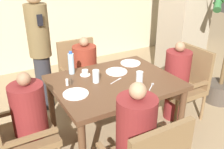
# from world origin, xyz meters

# --- Properties ---
(ground_plane) EXTENTS (16.00, 16.00, 0.00)m
(ground_plane) POSITION_xyz_m (0.00, 0.00, 0.00)
(ground_plane) COLOR #9E8460
(pillar_stone) EXTENTS (0.58, 0.58, 2.70)m
(pillar_stone) POSITION_xyz_m (1.72, 0.77, 1.35)
(pillar_stone) COLOR tan
(pillar_stone) RESTS_ON ground_plane
(dining_table) EXTENTS (1.31, 1.04, 0.78)m
(dining_table) POSITION_xyz_m (0.00, 0.00, 0.69)
(dining_table) COLOR brown
(dining_table) RESTS_ON ground_plane
(chair_left_side) EXTENTS (0.54, 0.54, 0.95)m
(chair_left_side) POSITION_xyz_m (-1.07, 0.00, 0.51)
(chair_left_side) COLOR brown
(chair_left_side) RESTS_ON ground_plane
(diner_in_left_chair) EXTENTS (0.32, 0.32, 1.08)m
(diner_in_left_chair) POSITION_xyz_m (-0.92, 0.00, 0.55)
(diner_in_left_chair) COLOR maroon
(diner_in_left_chair) RESTS_ON ground_plane
(chair_far_side) EXTENTS (0.54, 0.54, 0.95)m
(chair_far_side) POSITION_xyz_m (0.00, 0.94, 0.51)
(chair_far_side) COLOR brown
(chair_far_side) RESTS_ON ground_plane
(diner_in_far_chair) EXTENTS (0.32, 0.32, 1.07)m
(diner_in_far_chair) POSITION_xyz_m (-0.00, 0.79, 0.55)
(diner_in_far_chair) COLOR maroon
(diner_in_far_chair) RESTS_ON ground_plane
(chair_right_side) EXTENTS (0.54, 0.54, 0.95)m
(chair_right_side) POSITION_xyz_m (1.07, 0.00, 0.51)
(chair_right_side) COLOR brown
(chair_right_side) RESTS_ON ground_plane
(diner_in_right_chair) EXTENTS (0.32, 0.32, 1.07)m
(diner_in_right_chair) POSITION_xyz_m (0.92, 0.00, 0.55)
(diner_in_right_chair) COLOR maroon
(diner_in_right_chair) RESTS_ON ground_plane
(diner_in_near_chair) EXTENTS (0.32, 0.32, 1.16)m
(diner_in_near_chair) POSITION_xyz_m (-0.26, -0.79, 0.59)
(diner_in_near_chair) COLOR maroon
(diner_in_near_chair) RESTS_ON ground_plane
(standing_host) EXTENTS (0.29, 0.32, 1.70)m
(standing_host) POSITION_xyz_m (-0.49, 1.12, 0.91)
(standing_host) COLOR #2D2D33
(standing_host) RESTS_ON ground_plane
(plate_main_left) EXTENTS (0.25, 0.25, 0.01)m
(plate_main_left) POSITION_xyz_m (-0.48, -0.08, 0.79)
(plate_main_left) COLOR white
(plate_main_left) RESTS_ON dining_table
(plate_main_right) EXTENTS (0.25, 0.25, 0.01)m
(plate_main_right) POSITION_xyz_m (0.13, 0.18, 0.79)
(plate_main_right) COLOR white
(plate_main_right) RESTS_ON dining_table
(plate_dessert_center) EXTENTS (0.25, 0.25, 0.01)m
(plate_dessert_center) POSITION_xyz_m (0.43, 0.32, 0.79)
(plate_dessert_center) COLOR white
(plate_dessert_center) RESTS_ON dining_table
(teacup_with_saucer) EXTENTS (0.12, 0.12, 0.06)m
(teacup_with_saucer) POSITION_xyz_m (-0.22, 0.29, 0.81)
(teacup_with_saucer) COLOR white
(teacup_with_saucer) RESTS_ON dining_table
(water_bottle) EXTENTS (0.07, 0.07, 0.27)m
(water_bottle) POSITION_xyz_m (-0.33, 0.41, 0.90)
(water_bottle) COLOR #A3C6DB
(water_bottle) RESTS_ON dining_table
(glass_tall_near) EXTENTS (0.07, 0.07, 0.14)m
(glass_tall_near) POSITION_xyz_m (-0.05, -0.44, 0.85)
(glass_tall_near) COLOR silver
(glass_tall_near) RESTS_ON dining_table
(glass_tall_mid) EXTENTS (0.07, 0.07, 0.14)m
(glass_tall_mid) POSITION_xyz_m (-0.19, 0.06, 0.85)
(glass_tall_mid) COLOR silver
(glass_tall_mid) RESTS_ON dining_table
(glass_tall_far) EXTENTS (0.07, 0.07, 0.14)m
(glass_tall_far) POSITION_xyz_m (0.19, -0.20, 0.85)
(glass_tall_far) COLOR silver
(glass_tall_far) RESTS_ON dining_table
(salt_shaker) EXTENTS (0.03, 0.03, 0.07)m
(salt_shaker) POSITION_xyz_m (-0.49, 0.14, 0.82)
(salt_shaker) COLOR white
(salt_shaker) RESTS_ON dining_table
(pepper_shaker) EXTENTS (0.03, 0.03, 0.07)m
(pepper_shaker) POSITION_xyz_m (-0.45, 0.14, 0.81)
(pepper_shaker) COLOR #4C3D2D
(pepper_shaker) RESTS_ON dining_table
(fork_beside_plate) EXTENTS (0.15, 0.12, 0.00)m
(fork_beside_plate) POSITION_xyz_m (0.27, -0.31, 0.78)
(fork_beside_plate) COLOR silver
(fork_beside_plate) RESTS_ON dining_table
(knife_beside_plate) EXTENTS (0.17, 0.09, 0.00)m
(knife_beside_plate) POSITION_xyz_m (0.01, -0.02, 0.78)
(knife_beside_plate) COLOR silver
(knife_beside_plate) RESTS_ON dining_table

